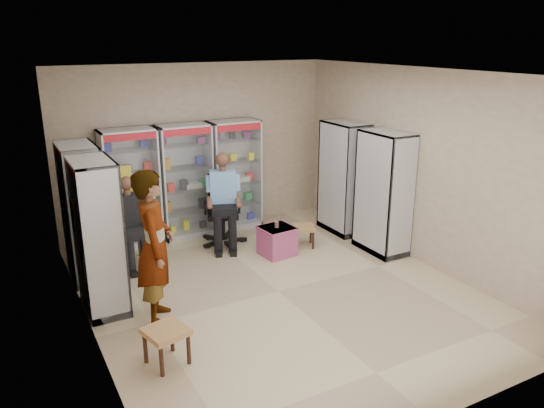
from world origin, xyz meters
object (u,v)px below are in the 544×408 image
pink_trunk (277,241)px  cabinet_right_near (383,193)px  cabinet_back_left (131,188)px  wooden_chair (130,234)px  cabinet_right_far (343,178)px  woven_stool_b (167,346)px  cabinet_left_far (83,212)px  office_chair (223,210)px  cabinet_back_right (235,175)px  standing_man (155,247)px  woven_stool_a (304,236)px  seated_shopkeeper (223,202)px  cabinet_left_near (99,237)px  cabinet_back_mid (185,181)px

pink_trunk → cabinet_right_near: bearing=-22.4°
cabinet_back_left → wooden_chair: (-0.25, -0.73, -0.53)m
cabinet_back_left → pink_trunk: cabinet_back_left is taller
cabinet_right_far → woven_stool_b: size_ratio=4.73×
cabinet_right_near → cabinet_left_far: same height
wooden_chair → office_chair: 1.61m
office_chair → cabinet_right_near: bearing=-14.8°
cabinet_back_right → standing_man: 3.50m
cabinet_right_far → standing_man: (-3.92, -1.52, -0.02)m
cabinet_back_left → cabinet_right_near: bearing=-32.3°
woven_stool_a → standing_man: 3.23m
woven_stool_b → standing_man: size_ratio=0.22×
wooden_chair → seated_shopkeeper: size_ratio=0.62×
cabinet_left_near → cabinet_back_mid: bearing=137.2°
cabinet_back_mid → woven_stool_a: bearing=-43.1°
cabinet_left_far → cabinet_left_near: size_ratio=1.00×
pink_trunk → cabinet_left_far: bearing=167.4°
cabinet_back_mid → office_chair: cabinet_back_mid is taller
cabinet_back_left → cabinet_right_far: size_ratio=1.00×
cabinet_back_left → cabinet_back_right: size_ratio=1.00×
cabinet_left_near → cabinet_right_far: bearing=101.4°
woven_stool_b → standing_man: standing_man is taller
cabinet_back_right → wooden_chair: 2.33m
cabinet_back_right → cabinet_left_near: 3.48m
cabinet_back_left → woven_stool_a: cabinet_back_left is taller
office_chair → woven_stool_b: office_chair is taller
cabinet_back_left → wooden_chair: bearing=-108.9°
cabinet_back_left → woven_stool_a: bearing=-30.1°
cabinet_back_left → standing_man: bearing=-98.3°
office_chair → woven_stool_b: (-1.96, -2.97, -0.38)m
wooden_chair → pink_trunk: 2.34m
woven_stool_a → cabinet_left_near: bearing=-170.5°
cabinet_right_near → standing_man: cabinet_right_near is taller
cabinet_back_left → standing_man: 2.68m
office_chair → woven_stool_b: bearing=-102.4°
cabinet_back_mid → cabinet_right_near: (2.58, -2.23, 0.00)m
cabinet_right_far → cabinet_left_far: 4.46m
cabinet_right_far → cabinet_right_near: 1.10m
office_chair → standing_man: standing_man is taller
woven_stool_a → woven_stool_b: woven_stool_b is taller
cabinet_left_near → wooden_chair: size_ratio=2.13×
cabinet_back_mid → woven_stool_a: 2.28m
cabinet_back_mid → seated_shopkeeper: cabinet_back_mid is taller
woven_stool_b → cabinet_right_far: bearing=31.3°
cabinet_left_near → seated_shopkeeper: (2.29, 1.31, -0.25)m
cabinet_back_mid → standing_man: size_ratio=1.03×
cabinet_right_far → cabinet_left_near: bearing=101.4°
cabinet_right_near → office_chair: cabinet_right_near is taller
office_chair → woven_stool_b: 3.58m
office_chair → seated_shopkeeper: seated_shopkeeper is taller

